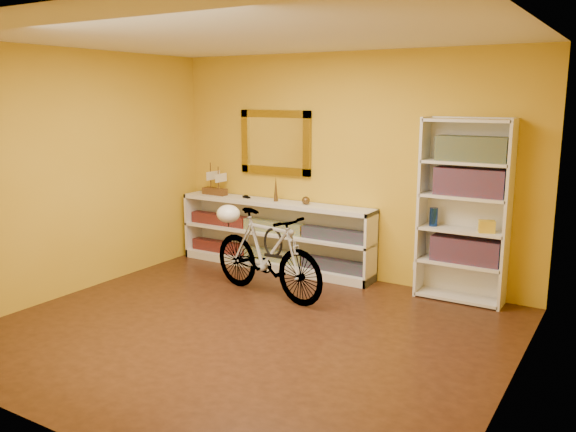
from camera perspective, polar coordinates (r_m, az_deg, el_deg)
The scene contains 24 objects.
floor at distance 5.51m, azimuth -3.85°, elevation -11.04°, with size 4.50×4.00×0.01m, color black.
ceiling at distance 5.11m, azimuth -4.26°, elevation 17.09°, with size 4.50×4.00×0.01m, color silver.
back_wall at distance 6.87m, azimuth 5.67°, elevation 4.72°, with size 4.50×0.01×2.60m, color gold.
left_wall at distance 6.70m, azimuth -20.04°, elevation 3.91°, with size 0.01×4.00×2.60m, color gold.
right_wall at distance 4.28m, azimuth 21.42°, elevation -0.13°, with size 0.01×4.00×2.60m, color gold.
gilt_mirror at distance 7.27m, azimuth -1.24°, elevation 7.12°, with size 0.98×0.06×0.78m, color olive.
wall_socket at distance 6.73m, azimuth 12.37°, elevation -4.77°, with size 0.09×0.01×0.09m, color silver.
console_unit at distance 7.28m, azimuth -1.31°, elevation -1.85°, with size 2.60×0.35×0.85m, color silver, non-canonical shape.
cd_row_lower at distance 7.33m, azimuth -1.38°, elevation -3.82°, with size 2.50×0.13×0.14m, color black.
cd_row_upper at distance 7.24m, azimuth -1.40°, elevation -1.03°, with size 2.50×0.13×0.14m, color navy.
model_ship at distance 7.69m, azimuth -7.12°, elevation 3.58°, with size 0.35×0.13×0.41m, color #472B13, non-canonical shape.
toy_car at distance 7.42m, azimuth -4.03°, elevation 1.74°, with size 0.00×0.00×0.00m, color black.
bronze_ornament at distance 7.16m, azimuth -1.18°, elevation 2.66°, with size 0.05×0.05×0.31m, color #543B1C.
decorative_orb at distance 6.96m, azimuth 1.74°, elevation 1.51°, with size 0.10×0.10×0.10m, color #543B1C.
bookcase at distance 6.29m, azimuth 16.59°, elevation 0.44°, with size 0.90×0.30×1.90m, color silver, non-canonical shape.
book_row_a at distance 6.37m, azimuth 16.82°, elevation -3.18°, with size 0.70×0.22×0.26m, color maroon.
book_row_b at distance 6.23m, azimuth 17.20°, elevation 3.15°, with size 0.70×0.22×0.28m, color maroon.
book_row_c at distance 6.19m, azimuth 17.38°, elevation 6.21°, with size 0.70×0.22×0.25m, color navy.
travel_mug at distance 6.37m, azimuth 13.89°, elevation -0.09°, with size 0.09×0.09×0.19m, color navy.
red_tin at distance 6.29m, azimuth 15.21°, elevation 6.06°, with size 0.14×0.14×0.17m, color maroon.
yellow_bag at distance 6.22m, azimuth 18.66°, elevation -0.97°, with size 0.16×0.10×0.12m, color gold.
bicycle at distance 6.27m, azimuth -2.05°, elevation -3.67°, with size 1.58×0.41×0.93m, color silver.
helmet at distance 6.62m, azimuth -5.79°, elevation 0.22°, with size 0.27×0.26×0.20m, color white.
u_lock at distance 6.18m, azimuth -1.45°, elevation -2.58°, with size 0.23×0.23×0.02m, color black.
Camera 1 is at (2.94, -4.15, 2.10)m, focal length 36.79 mm.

